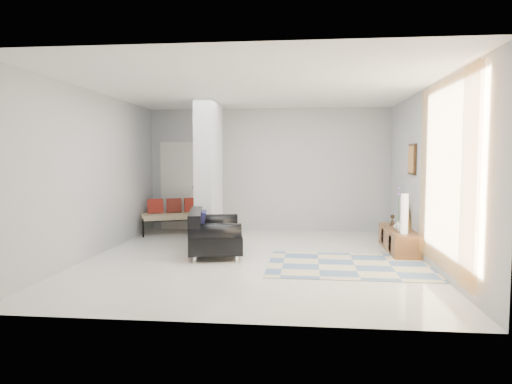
# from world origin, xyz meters

# --- Properties ---
(floor) EXTENTS (6.00, 6.00, 0.00)m
(floor) POSITION_xyz_m (0.00, 0.00, 0.00)
(floor) COLOR silver
(floor) RESTS_ON ground
(ceiling) EXTENTS (6.00, 6.00, 0.00)m
(ceiling) POSITION_xyz_m (0.00, 0.00, 2.80)
(ceiling) COLOR white
(ceiling) RESTS_ON wall_back
(wall_back) EXTENTS (6.00, 0.00, 6.00)m
(wall_back) POSITION_xyz_m (0.00, 3.00, 1.40)
(wall_back) COLOR #ADAFB1
(wall_back) RESTS_ON ground
(wall_front) EXTENTS (6.00, 0.00, 6.00)m
(wall_front) POSITION_xyz_m (0.00, -3.00, 1.40)
(wall_front) COLOR #ADAFB1
(wall_front) RESTS_ON ground
(wall_left) EXTENTS (0.00, 6.00, 6.00)m
(wall_left) POSITION_xyz_m (-2.75, 0.00, 1.40)
(wall_left) COLOR #ADAFB1
(wall_left) RESTS_ON ground
(wall_right) EXTENTS (0.00, 6.00, 6.00)m
(wall_right) POSITION_xyz_m (2.75, 0.00, 1.40)
(wall_right) COLOR #ADAFB1
(wall_right) RESTS_ON ground
(partition_column) EXTENTS (0.35, 1.20, 2.80)m
(partition_column) POSITION_xyz_m (-1.10, 1.60, 1.40)
(partition_column) COLOR silver
(partition_column) RESTS_ON floor
(hallway_door) EXTENTS (0.85, 0.06, 2.04)m
(hallway_door) POSITION_xyz_m (-2.10, 2.96, 1.02)
(hallway_door) COLOR silver
(hallway_door) RESTS_ON floor
(curtain) EXTENTS (0.00, 2.55, 2.55)m
(curtain) POSITION_xyz_m (2.67, -1.15, 1.45)
(curtain) COLOR gold
(curtain) RESTS_ON wall_right
(wall_art) EXTENTS (0.04, 0.45, 0.55)m
(wall_art) POSITION_xyz_m (2.72, 0.90, 1.65)
(wall_art) COLOR #311C0D
(wall_art) RESTS_ON wall_right
(media_console) EXTENTS (0.45, 1.66, 0.80)m
(media_console) POSITION_xyz_m (2.52, 0.90, 0.21)
(media_console) COLOR brown
(media_console) RESTS_ON floor
(loveseat) EXTENTS (1.14, 1.63, 0.76)m
(loveseat) POSITION_xyz_m (-0.79, 0.30, 0.36)
(loveseat) COLOR silver
(loveseat) RESTS_ON floor
(daybed) EXTENTS (1.93, 1.40, 0.77)m
(daybed) POSITION_xyz_m (-1.93, 2.46, 0.42)
(daybed) COLOR black
(daybed) RESTS_ON floor
(area_rug) EXTENTS (2.71, 1.83, 0.01)m
(area_rug) POSITION_xyz_m (1.60, -0.36, 0.01)
(area_rug) COLOR beige
(area_rug) RESTS_ON floor
(cylinder_lamp) EXTENTS (0.12, 0.12, 0.67)m
(cylinder_lamp) POSITION_xyz_m (2.50, 0.39, 0.74)
(cylinder_lamp) COLOR white
(cylinder_lamp) RESTS_ON media_console
(bronze_figurine) EXTENTS (0.11, 0.11, 0.21)m
(bronze_figurine) POSITION_xyz_m (2.47, 1.25, 0.51)
(bronze_figurine) COLOR #2F2115
(bronze_figurine) RESTS_ON media_console
(vase) EXTENTS (0.18, 0.18, 0.18)m
(vase) POSITION_xyz_m (2.47, 0.72, 0.49)
(vase) COLOR silver
(vase) RESTS_ON media_console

